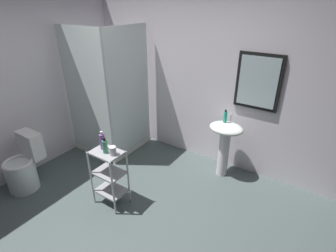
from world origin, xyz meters
name	(u,v)px	position (x,y,z in m)	size (l,w,h in m)	color
ground_plane	(119,223)	(0.00, 0.00, -0.01)	(4.20, 4.20, 0.02)	#465351
wall_back	(200,79)	(0.01, 1.85, 1.25)	(4.20, 0.14, 2.50)	silver
wall_left	(5,90)	(-1.85, 0.00, 1.25)	(0.10, 4.20, 2.50)	silver
shower_stall	(112,124)	(-1.22, 1.18, 0.46)	(0.92, 0.92, 2.00)	white
pedestal_sink	(225,139)	(0.61, 1.52, 0.58)	(0.46, 0.37, 0.81)	white
sink_faucet	(230,117)	(0.61, 1.64, 0.86)	(0.03, 0.03, 0.10)	silver
toilet	(24,167)	(-1.48, -0.20, 0.31)	(0.37, 0.49, 0.76)	white
storage_cart	(109,173)	(-0.31, 0.21, 0.44)	(0.38, 0.28, 0.74)	silver
hand_soap_bottle	(225,117)	(0.56, 1.56, 0.89)	(0.05, 0.05, 0.18)	#2DBC99
body_wash_bottle_green	(105,146)	(-0.31, 0.19, 0.82)	(0.06, 0.06, 0.19)	#3C8F65
conditioner_bottle_purple	(102,141)	(-0.39, 0.24, 0.84)	(0.06, 0.06, 0.22)	purple
rinse_cup	(113,151)	(-0.21, 0.21, 0.79)	(0.08, 0.08, 0.10)	silver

